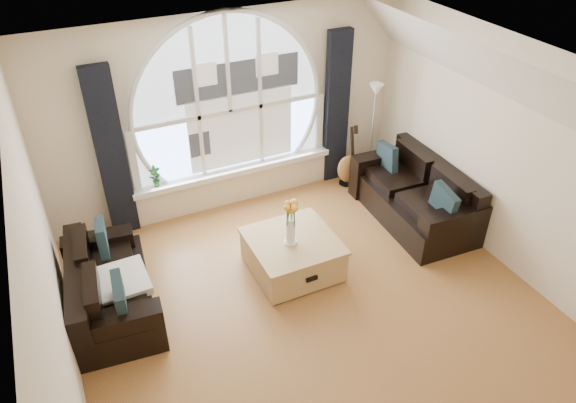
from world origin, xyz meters
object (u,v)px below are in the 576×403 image
object	(u,v)px
vase_flowers	(291,216)
guitar	(350,155)
coffee_chest	(293,253)
potted_plant	(155,176)
sofa_left	(109,282)
floor_lamp	(372,136)
sofa_right	(414,194)

from	to	relation	value
vase_flowers	guitar	distance (m)	2.18
coffee_chest	potted_plant	world-z (taller)	potted_plant
sofa_left	coffee_chest	size ratio (longest dim) A/B	1.60
sofa_left	vase_flowers	bearing A→B (deg)	-2.34
sofa_left	vase_flowers	size ratio (longest dim) A/B	2.32
vase_flowers	floor_lamp	distance (m)	2.38
vase_flowers	potted_plant	world-z (taller)	vase_flowers
floor_lamp	potted_plant	size ratio (longest dim) A/B	5.24
guitar	potted_plant	size ratio (longest dim) A/B	3.47
vase_flowers	guitar	bearing A→B (deg)	40.69
sofa_left	floor_lamp	distance (m)	4.16
coffee_chest	potted_plant	bearing A→B (deg)	124.69
coffee_chest	vase_flowers	size ratio (longest dim) A/B	1.45
potted_plant	sofa_right	bearing A→B (deg)	-24.83
sofa_right	guitar	world-z (taller)	guitar
sofa_left	coffee_chest	bearing A→B (deg)	-0.98
sofa_right	coffee_chest	size ratio (longest dim) A/B	1.81
sofa_right	floor_lamp	bearing A→B (deg)	95.23
sofa_left	potted_plant	size ratio (longest dim) A/B	5.33
sofa_right	guitar	size ratio (longest dim) A/B	1.74
guitar	coffee_chest	bearing A→B (deg)	-133.48
sofa_right	floor_lamp	distance (m)	1.12
sofa_right	vase_flowers	xyz separation A→B (m)	(-2.01, -0.30, 0.45)
vase_flowers	floor_lamp	world-z (taller)	floor_lamp
sofa_right	vase_flowers	bearing A→B (deg)	-168.70
floor_lamp	sofa_left	bearing A→B (deg)	-165.18
sofa_left	sofa_right	size ratio (longest dim) A/B	0.88
potted_plant	coffee_chest	bearing A→B (deg)	-55.25
sofa_left	vase_flowers	xyz separation A→B (m)	(2.04, -0.29, 0.45)
coffee_chest	floor_lamp	distance (m)	2.38
vase_flowers	guitar	size ratio (longest dim) A/B	0.66
sofa_left	floor_lamp	xyz separation A→B (m)	(4.00, 1.06, 0.40)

